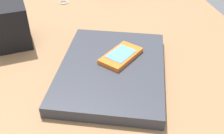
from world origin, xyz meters
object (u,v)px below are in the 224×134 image
Objects in this scene: cell_phone_on_laptop at (121,56)px; desk_organizer at (9,24)px; laptop_closed at (112,69)px; key_ring at (64,2)px.

desk_organizer is at bearing -121.32° from cell_phone_on_laptop.
laptop_closed is 4.13cm from cell_phone_on_laptop.
cell_phone_on_laptop reaches higher than key_ring.
desk_organizer reaches higher than cell_phone_on_laptop.
laptop_closed is 2.71× the size of desk_organizer.
cell_phone_on_laptop is 1.02× the size of desk_organizer.
key_ring is (-41.76, -12.11, -2.97)cm from cell_phone_on_laptop.
laptop_closed is at bearing 41.94° from desk_organizer.
key_ring is at bearing 139.37° from desk_organizer.
desk_organizer is (25.31, -14.93, 5.48)cm from key_ring.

